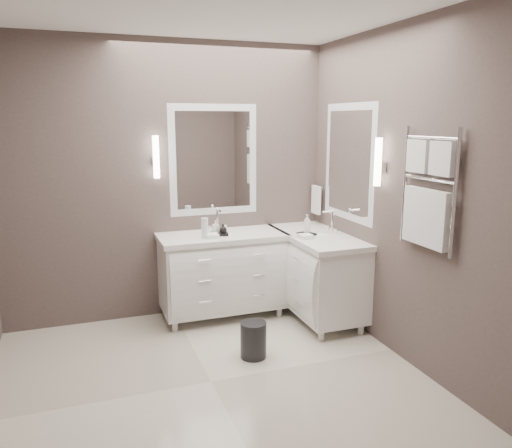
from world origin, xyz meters
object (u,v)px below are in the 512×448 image
object	(u,v)px
vanity_right	(316,270)
towel_ladder	(427,197)
waste_bin	(253,340)
vanity_back	(222,270)

from	to	relation	value
vanity_right	towel_ladder	distance (m)	1.60
towel_ladder	waste_bin	xyz separation A→B (m)	(-1.11, 0.67, -1.24)
towel_ladder	waste_bin	size ratio (longest dim) A/B	2.95
vanity_back	waste_bin	size ratio (longest dim) A/B	4.07
vanity_right	towel_ladder	size ratio (longest dim) A/B	1.38
vanity_right	towel_ladder	bearing A→B (deg)	-80.16
vanity_back	towel_ladder	world-z (taller)	towel_ladder
towel_ladder	vanity_right	bearing A→B (deg)	99.84
vanity_back	towel_ladder	size ratio (longest dim) A/B	1.38
vanity_back	towel_ladder	bearing A→B (deg)	-55.90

